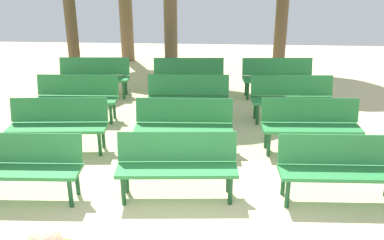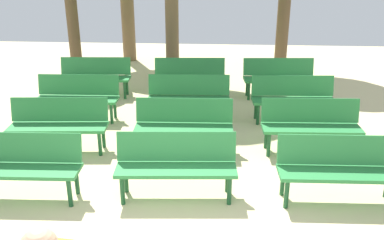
{
  "view_description": "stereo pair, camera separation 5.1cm",
  "coord_description": "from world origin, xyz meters",
  "px_view_note": "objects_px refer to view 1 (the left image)",
  "views": [
    {
      "loc": [
        0.39,
        -3.45,
        3.1
      ],
      "look_at": [
        0.0,
        3.02,
        0.55
      ],
      "focal_mm": 39.84,
      "sensor_mm": 36.0,
      "label": 1
    },
    {
      "loc": [
        0.44,
        -3.44,
        3.1
      ],
      "look_at": [
        0.0,
        3.02,
        0.55
      ],
      "focal_mm": 39.84,
      "sensor_mm": 36.0,
      "label": 2
    }
  ],
  "objects_px": {
    "bench_r0_c2": "(340,165)",
    "bench_r0_c0": "(21,163)",
    "bench_r1_c0": "(58,122)",
    "bench_r1_c2": "(310,122)",
    "bench_r2_c0": "(77,95)",
    "bench_r3_c0": "(94,75)",
    "bench_r3_c2": "(278,75)",
    "bench_r2_c2": "(292,96)",
    "bench_r3_c1": "(189,75)",
    "bench_r0_c1": "(177,162)",
    "bench_r1_c1": "(184,122)",
    "bench_r2_c1": "(188,95)"
  },
  "relations": [
    {
      "from": "bench_r0_c2",
      "to": "bench_r0_c0",
      "type": "bearing_deg",
      "value": -178.92
    },
    {
      "from": "bench_r2_c2",
      "to": "bench_r3_c2",
      "type": "xyz_separation_m",
      "value": [
        -0.09,
        1.49,
        0.0
      ]
    },
    {
      "from": "bench_r0_c2",
      "to": "bench_r3_c2",
      "type": "bearing_deg",
      "value": 91.63
    },
    {
      "from": "bench_r3_c0",
      "to": "bench_r2_c0",
      "type": "bearing_deg",
      "value": -90.31
    },
    {
      "from": "bench_r2_c0",
      "to": "bench_r3_c1",
      "type": "xyz_separation_m",
      "value": [
        2.09,
        1.58,
        0.0
      ]
    },
    {
      "from": "bench_r1_c0",
      "to": "bench_r3_c1",
      "type": "distance_m",
      "value": 3.58
    },
    {
      "from": "bench_r1_c0",
      "to": "bench_r3_c1",
      "type": "relative_size",
      "value": 1.0
    },
    {
      "from": "bench_r3_c0",
      "to": "bench_r0_c0",
      "type": "bearing_deg",
      "value": -90.04
    },
    {
      "from": "bench_r0_c1",
      "to": "bench_r3_c1",
      "type": "height_order",
      "value": "same"
    },
    {
      "from": "bench_r1_c0",
      "to": "bench_r2_c2",
      "type": "height_order",
      "value": "same"
    },
    {
      "from": "bench_r0_c1",
      "to": "bench_r3_c2",
      "type": "distance_m",
      "value": 4.82
    },
    {
      "from": "bench_r1_c1",
      "to": "bench_r2_c0",
      "type": "relative_size",
      "value": 1.0
    },
    {
      "from": "bench_r2_c0",
      "to": "bench_r1_c1",
      "type": "bearing_deg",
      "value": -32.3
    },
    {
      "from": "bench_r1_c0",
      "to": "bench_r3_c1",
      "type": "height_order",
      "value": "same"
    },
    {
      "from": "bench_r3_c2",
      "to": "bench_r0_c2",
      "type": "bearing_deg",
      "value": -90.84
    },
    {
      "from": "bench_r0_c1",
      "to": "bench_r2_c2",
      "type": "xyz_separation_m",
      "value": [
        1.99,
        2.95,
        0.0
      ]
    },
    {
      "from": "bench_r0_c0",
      "to": "bench_r1_c0",
      "type": "relative_size",
      "value": 0.99
    },
    {
      "from": "bench_r0_c0",
      "to": "bench_r3_c2",
      "type": "relative_size",
      "value": 0.99
    },
    {
      "from": "bench_r0_c2",
      "to": "bench_r2_c1",
      "type": "xyz_separation_m",
      "value": [
        -2.19,
        2.85,
        0.0
      ]
    },
    {
      "from": "bench_r0_c0",
      "to": "bench_r1_c2",
      "type": "xyz_separation_m",
      "value": [
        4.12,
        1.71,
        0.0
      ]
    },
    {
      "from": "bench_r3_c2",
      "to": "bench_r3_c1",
      "type": "bearing_deg",
      "value": 179.17
    },
    {
      "from": "bench_r2_c0",
      "to": "bench_r2_c1",
      "type": "relative_size",
      "value": 1.0
    },
    {
      "from": "bench_r0_c1",
      "to": "bench_r2_c1",
      "type": "xyz_separation_m",
      "value": [
        -0.05,
        2.88,
        0.0
      ]
    },
    {
      "from": "bench_r0_c2",
      "to": "bench_r1_c0",
      "type": "height_order",
      "value": "same"
    },
    {
      "from": "bench_r0_c0",
      "to": "bench_r2_c0",
      "type": "bearing_deg",
      "value": 91.29
    },
    {
      "from": "bench_r1_c0",
      "to": "bench_r2_c1",
      "type": "relative_size",
      "value": 1.01
    },
    {
      "from": "bench_r3_c0",
      "to": "bench_r3_c1",
      "type": "bearing_deg",
      "value": -0.78
    },
    {
      "from": "bench_r1_c1",
      "to": "bench_r3_c0",
      "type": "height_order",
      "value": "same"
    },
    {
      "from": "bench_r0_c2",
      "to": "bench_r1_c2",
      "type": "relative_size",
      "value": 1.0
    },
    {
      "from": "bench_r0_c1",
      "to": "bench_r1_c1",
      "type": "bearing_deg",
      "value": 86.9
    },
    {
      "from": "bench_r1_c0",
      "to": "bench_r1_c2",
      "type": "bearing_deg",
      "value": -1.13
    },
    {
      "from": "bench_r3_c0",
      "to": "bench_r1_c0",
      "type": "bearing_deg",
      "value": -88.95
    },
    {
      "from": "bench_r1_c0",
      "to": "bench_r0_c0",
      "type": "bearing_deg",
      "value": -93.4
    },
    {
      "from": "bench_r0_c1",
      "to": "bench_r1_c0",
      "type": "distance_m",
      "value": 2.47
    },
    {
      "from": "bench_r0_c2",
      "to": "bench_r3_c2",
      "type": "xyz_separation_m",
      "value": [
        -0.25,
        4.4,
        0.0
      ]
    },
    {
      "from": "bench_r0_c0",
      "to": "bench_r1_c0",
      "type": "bearing_deg",
      "value": 89.0
    },
    {
      "from": "bench_r1_c1",
      "to": "bench_r2_c2",
      "type": "relative_size",
      "value": 0.99
    },
    {
      "from": "bench_r2_c0",
      "to": "bench_r2_c1",
      "type": "distance_m",
      "value": 2.18
    },
    {
      "from": "bench_r1_c1",
      "to": "bench_r3_c0",
      "type": "relative_size",
      "value": 0.99
    },
    {
      "from": "bench_r1_c0",
      "to": "bench_r3_c0",
      "type": "xyz_separation_m",
      "value": [
        -0.21,
        2.91,
        0.0
      ]
    },
    {
      "from": "bench_r2_c1",
      "to": "bench_r3_c1",
      "type": "xyz_separation_m",
      "value": [
        -0.09,
        1.44,
        0.0
      ]
    },
    {
      "from": "bench_r0_c1",
      "to": "bench_r1_c2",
      "type": "relative_size",
      "value": 1.01
    },
    {
      "from": "bench_r3_c0",
      "to": "bench_r3_c2",
      "type": "xyz_separation_m",
      "value": [
        4.19,
        0.2,
        0.0
      ]
    },
    {
      "from": "bench_r1_c0",
      "to": "bench_r0_c2",
      "type": "bearing_deg",
      "value": -21.24
    },
    {
      "from": "bench_r3_c1",
      "to": "bench_r3_c2",
      "type": "relative_size",
      "value": 1.0
    },
    {
      "from": "bench_r0_c2",
      "to": "bench_r1_c1",
      "type": "bearing_deg",
      "value": 145.64
    },
    {
      "from": "bench_r2_c0",
      "to": "bench_r3_c0",
      "type": "xyz_separation_m",
      "value": [
        -0.07,
        1.49,
        0.0
      ]
    },
    {
      "from": "bench_r3_c0",
      "to": "bench_r3_c2",
      "type": "relative_size",
      "value": 1.0
    },
    {
      "from": "bench_r1_c1",
      "to": "bench_r2_c1",
      "type": "relative_size",
      "value": 1.0
    },
    {
      "from": "bench_r2_c0",
      "to": "bench_r2_c2",
      "type": "xyz_separation_m",
      "value": [
        4.21,
        0.21,
        0.0
      ]
    }
  ]
}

